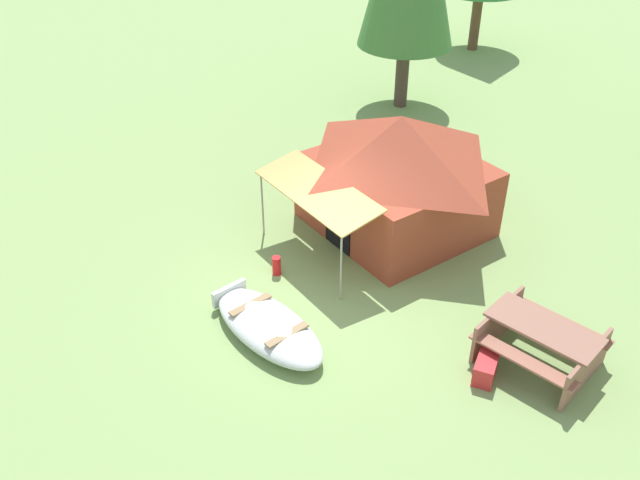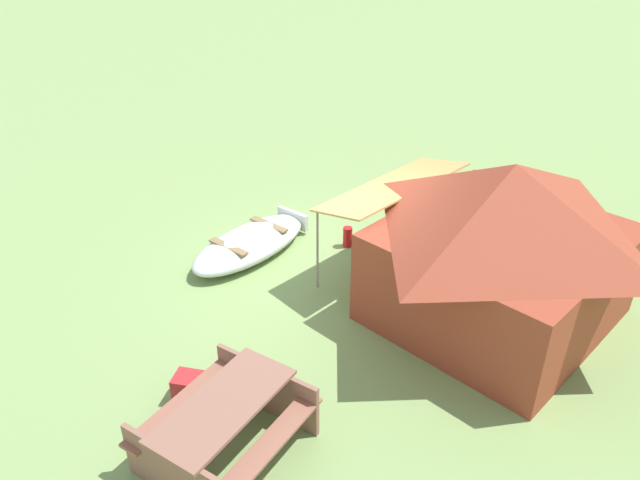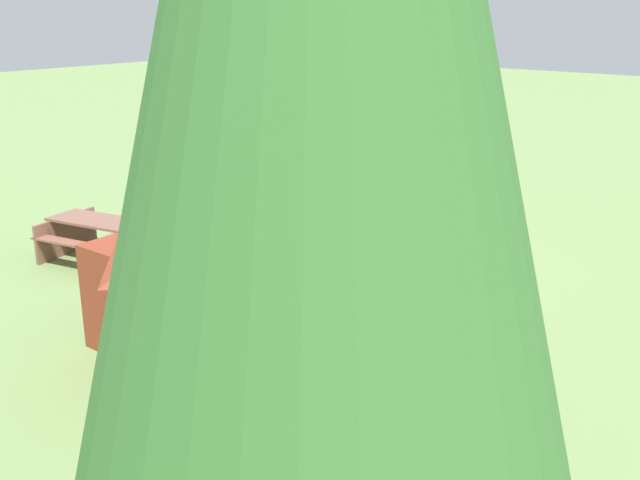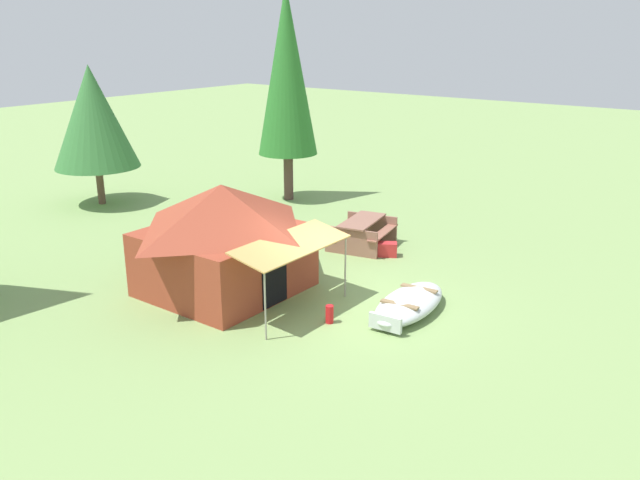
{
  "view_description": "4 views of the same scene",
  "coord_description": "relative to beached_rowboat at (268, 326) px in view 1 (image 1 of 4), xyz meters",
  "views": [
    {
      "loc": [
        7.88,
        -5.47,
        7.68
      ],
      "look_at": [
        -0.28,
        0.33,
        0.87
      ],
      "focal_mm": 38.4,
      "sensor_mm": 36.0,
      "label": 1
    },
    {
      "loc": [
        6.15,
        5.94,
        5.53
      ],
      "look_at": [
        0.25,
        0.19,
        0.76
      ],
      "focal_mm": 34.25,
      "sensor_mm": 36.0,
      "label": 2
    },
    {
      "loc": [
        -7.34,
        9.13,
        4.37
      ],
      "look_at": [
        -0.34,
        0.33,
        0.74
      ],
      "focal_mm": 41.36,
      "sensor_mm": 36.0,
      "label": 3
    },
    {
      "loc": [
        -10.51,
        -7.22,
        5.64
      ],
      "look_at": [
        0.37,
        0.94,
        1.18
      ],
      "focal_mm": 36.76,
      "sensor_mm": 36.0,
      "label": 4
    }
  ],
  "objects": [
    {
      "name": "beached_rowboat",
      "position": [
        0.0,
        0.0,
        0.0
      ],
      "size": [
        2.54,
        1.28,
        0.41
      ],
      "color": "silver",
      "rests_on": "ground_plane"
    },
    {
      "name": "canvas_cabin_tent",
      "position": [
        -1.37,
        3.9,
        1.04
      ],
      "size": [
        3.35,
        4.01,
        2.42
      ],
      "color": "#973B27",
      "rests_on": "ground_plane"
    },
    {
      "name": "fuel_can",
      "position": [
        -1.36,
        1.03,
        -0.03
      ],
      "size": [
        0.23,
        0.23,
        0.37
      ],
      "primitive_type": "cylinder",
      "rotation": [
        0.0,
        0.0,
        0.91
      ],
      "color": "red",
      "rests_on": "ground_plane"
    },
    {
      "name": "picnic_table",
      "position": [
        2.97,
        3.13,
        0.26
      ],
      "size": [
        1.96,
        1.76,
        0.75
      ],
      "color": "#8B5D4C",
      "rests_on": "ground_plane"
    },
    {
      "name": "ground_plane",
      "position": [
        -0.49,
        1.26,
        -0.21
      ],
      "size": [
        80.0,
        80.0,
        0.0
      ],
      "primitive_type": "plane",
      "color": "#7C9B59"
    },
    {
      "name": "cooler_box",
      "position": [
        2.73,
        2.21,
        -0.03
      ],
      "size": [
        0.55,
        0.63,
        0.36
      ],
      "primitive_type": "cube",
      "rotation": [
        0.0,
        0.0,
        2.12
      ],
      "color": "red",
      "rests_on": "ground_plane"
    }
  ]
}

